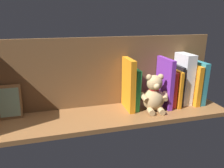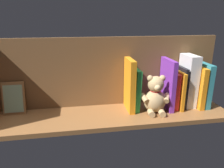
{
  "view_description": "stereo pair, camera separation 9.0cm",
  "coord_description": "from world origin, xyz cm",
  "px_view_note": "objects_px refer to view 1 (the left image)",
  "views": [
    {
      "loc": [
        24.1,
        90.58,
        45.33
      ],
      "look_at": [
        0.0,
        0.0,
        14.93
      ],
      "focal_mm": 33.85,
      "sensor_mm": 36.0,
      "label": 1
    },
    {
      "loc": [
        15.34,
        92.47,
        45.33
      ],
      "look_at": [
        0.0,
        0.0,
        14.93
      ],
      "focal_mm": 33.85,
      "sensor_mm": 36.0,
      "label": 2
    }
  ],
  "objects_px": {
    "dictionary_thick_white": "(183,79)",
    "book_0": "(197,82)",
    "teddy_bear": "(154,95)",
    "picture_frame_leaning": "(10,102)"
  },
  "relations": [
    {
      "from": "book_0",
      "to": "picture_frame_leaning",
      "type": "distance_m",
      "value": 0.95
    },
    {
      "from": "picture_frame_leaning",
      "to": "dictionary_thick_white",
      "type": "bearing_deg",
      "value": 177.46
    },
    {
      "from": "book_0",
      "to": "dictionary_thick_white",
      "type": "bearing_deg",
      "value": -7.54
    },
    {
      "from": "book_0",
      "to": "dictionary_thick_white",
      "type": "relative_size",
      "value": 0.84
    },
    {
      "from": "dictionary_thick_white",
      "to": "teddy_bear",
      "type": "distance_m",
      "value": 0.21
    },
    {
      "from": "dictionary_thick_white",
      "to": "book_0",
      "type": "bearing_deg",
      "value": 172.46
    },
    {
      "from": "dictionary_thick_white",
      "to": "teddy_bear",
      "type": "relative_size",
      "value": 1.43
    },
    {
      "from": "picture_frame_leaning",
      "to": "book_0",
      "type": "bearing_deg",
      "value": 177.05
    },
    {
      "from": "teddy_bear",
      "to": "picture_frame_leaning",
      "type": "xyz_separation_m",
      "value": [
        0.67,
        -0.1,
        -0.01
      ]
    },
    {
      "from": "teddy_bear",
      "to": "picture_frame_leaning",
      "type": "relative_size",
      "value": 1.2
    }
  ]
}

